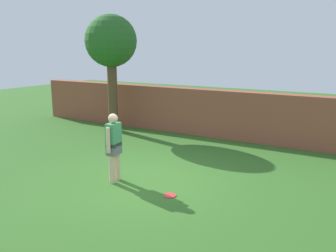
% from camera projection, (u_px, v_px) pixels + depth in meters
% --- Properties ---
extents(ground_plane, '(40.00, 40.00, 0.00)m').
position_uv_depth(ground_plane, '(145.00, 182.00, 8.41)').
color(ground_plane, '#336623').
extents(brick_wall, '(13.50, 0.50, 1.65)m').
position_uv_depth(brick_wall, '(186.00, 110.00, 13.13)').
color(brick_wall, brown).
rests_on(brick_wall, ground).
extents(tree, '(1.89, 1.89, 4.27)m').
position_uv_depth(tree, '(111.00, 43.00, 12.99)').
color(tree, brown).
rests_on(tree, ground).
extents(person, '(0.26, 0.54, 1.62)m').
position_uv_depth(person, '(114.00, 144.00, 8.25)').
color(person, beige).
rests_on(person, ground).
extents(frisbee_red, '(0.27, 0.27, 0.02)m').
position_uv_depth(frisbee_red, '(170.00, 195.00, 7.60)').
color(frisbee_red, red).
rests_on(frisbee_red, ground).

